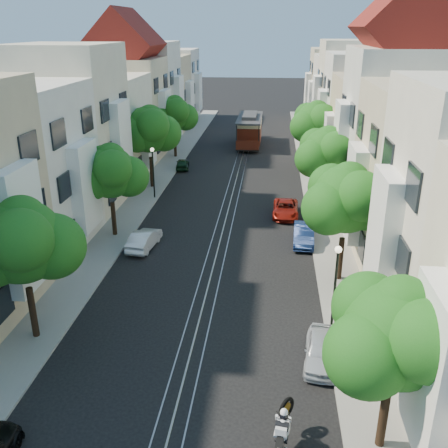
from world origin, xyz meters
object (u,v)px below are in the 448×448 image
(tree_e_a, at_px, (397,338))
(tree_e_d, at_px, (316,123))
(tree_w_c, at_px, (150,130))
(tree_w_d, at_px, (175,115))
(tree_e_c, at_px, (327,154))
(tree_w_b, at_px, (111,173))
(sportbike_rider, at_px, (283,429))
(tree_e_b, at_px, (347,201))
(parked_car_w_far, at_px, (183,164))
(parked_car_e_far, at_px, (286,209))
(lamp_east, at_px, (336,275))
(lamp_west, at_px, (153,165))
(tree_w_a, at_px, (23,243))
(parked_car_e_mid, at_px, (304,235))
(parked_car_w_mid, at_px, (144,239))
(parked_car_e_near, at_px, (321,350))
(cable_car, at_px, (250,129))

(tree_e_a, xyz_separation_m, tree_e_d, (0.00, 34.00, 0.47))
(tree_w_c, distance_m, tree_w_d, 11.01)
(tree_e_a, bearing_deg, tree_e_c, 90.00)
(tree_w_d, bearing_deg, tree_w_c, -90.00)
(tree_w_b, distance_m, sportbike_rider, 20.92)
(tree_e_b, distance_m, parked_car_w_far, 26.13)
(sportbike_rider, distance_m, parked_car_e_far, 22.44)
(tree_e_a, relative_size, parked_car_w_far, 2.02)
(tree_e_c, relative_size, parked_car_e_far, 1.62)
(tree_e_d, bearing_deg, tree_e_a, -90.00)
(tree_e_c, xyz_separation_m, parked_car_w_far, (-12.86, 11.35, -4.07))
(tree_e_a, distance_m, lamp_east, 7.26)
(tree_e_d, distance_m, lamp_west, 16.39)
(tree_w_a, xyz_separation_m, lamp_west, (0.84, 20.02, -1.89))
(tree_e_c, distance_m, parked_car_e_mid, 7.41)
(tree_w_b, relative_size, lamp_west, 1.51)
(sportbike_rider, height_order, parked_car_w_mid, sportbike_rider)
(tree_e_b, distance_m, tree_w_d, 30.60)
(lamp_east, bearing_deg, parked_car_e_far, 97.22)
(tree_e_a, height_order, parked_car_e_near, tree_e_a)
(tree_e_b, distance_m, tree_w_a, 16.01)
(sportbike_rider, distance_m, parked_car_w_mid, 17.91)
(lamp_west, bearing_deg, tree_e_b, -43.85)
(parked_car_e_mid, bearing_deg, parked_car_e_far, 104.84)
(tree_w_a, height_order, tree_w_b, tree_w_a)
(tree_e_d, relative_size, sportbike_rider, 3.16)
(cable_car, bearing_deg, lamp_west, -108.18)
(tree_w_b, relative_size, cable_car, 0.70)
(tree_e_b, relative_size, tree_w_d, 1.03)
(tree_e_a, distance_m, parked_car_w_mid, 19.78)
(parked_car_e_far, bearing_deg, tree_w_d, 125.81)
(tree_w_a, bearing_deg, tree_e_b, 25.92)
(lamp_east, xyz_separation_m, cable_car, (-5.80, 38.57, -0.81))
(parked_car_w_mid, bearing_deg, lamp_east, 149.62)
(sportbike_rider, bearing_deg, parked_car_e_near, 80.24)
(tree_w_a, bearing_deg, parked_car_w_mid, 76.74)
(tree_w_d, distance_m, parked_car_e_far, 20.93)
(lamp_west, height_order, parked_car_e_far, lamp_west)
(tree_w_c, distance_m, parked_car_w_far, 7.96)
(tree_e_b, relative_size, parked_car_e_near, 1.94)
(tree_e_b, relative_size, parked_car_e_mid, 1.79)
(parked_car_w_mid, bearing_deg, tree_e_a, 134.54)
(parked_car_e_near, bearing_deg, tree_e_a, -63.25)
(cable_car, bearing_deg, parked_car_e_near, -82.82)
(tree_e_b, xyz_separation_m, parked_car_w_far, (-12.86, 22.35, -4.20))
(tree_e_b, distance_m, tree_w_c, 21.53)
(parked_car_e_near, xyz_separation_m, parked_car_e_far, (-1.20, 17.52, -0.03))
(tree_w_a, xyz_separation_m, parked_car_w_mid, (2.42, 10.27, -4.14))
(tree_w_b, distance_m, parked_car_e_near, 18.26)
(tree_e_c, distance_m, tree_w_b, 15.60)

